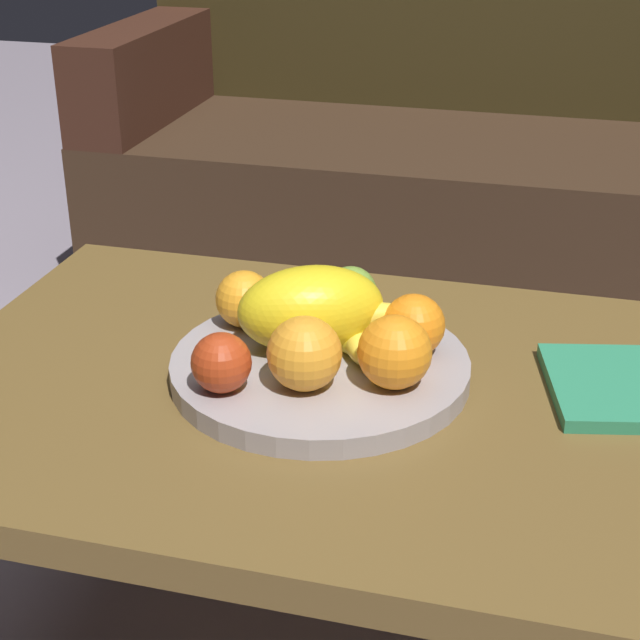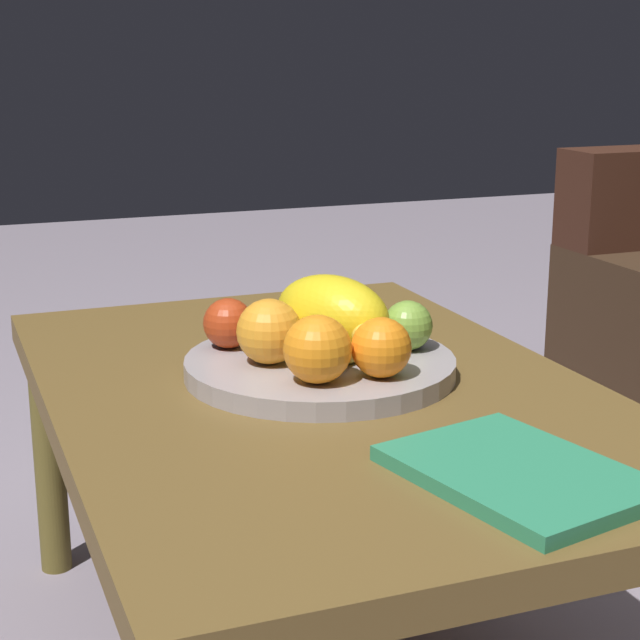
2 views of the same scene
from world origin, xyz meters
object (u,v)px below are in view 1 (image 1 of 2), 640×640
(couch, at_px, (476,168))
(orange_left, at_px, (304,354))
(orange_back, at_px, (414,325))
(melon_large_front, at_px, (311,309))
(banana_bunch, at_px, (348,328))
(orange_right, at_px, (244,299))
(apple_front, at_px, (351,292))
(apple_left, at_px, (221,363))
(fruit_bowl, at_px, (320,368))
(orange_front, at_px, (395,352))
(coffee_table, at_px, (349,422))

(couch, relative_size, orange_left, 20.39)
(orange_back, bearing_deg, couch, 92.75)
(melon_large_front, height_order, banana_bunch, melon_large_front)
(orange_left, relative_size, orange_right, 1.17)
(apple_front, distance_m, banana_bunch, 0.09)
(orange_left, xyz_separation_m, apple_left, (-0.09, -0.03, -0.01))
(orange_left, bearing_deg, fruit_bowl, 90.44)
(orange_front, bearing_deg, coffee_table, 155.62)
(apple_left, bearing_deg, apple_front, 66.80)
(coffee_table, relative_size, apple_front, 15.24)
(coffee_table, relative_size, orange_right, 14.14)
(apple_front, bearing_deg, orange_left, -92.30)
(apple_left, distance_m, banana_bunch, 0.17)
(fruit_bowl, bearing_deg, orange_front, -22.66)
(apple_left, bearing_deg, orange_back, 36.29)
(fruit_bowl, bearing_deg, orange_right, 151.33)
(couch, relative_size, orange_back, 22.94)
(fruit_bowl, distance_m, orange_right, 0.14)
(orange_back, bearing_deg, apple_front, 139.42)
(coffee_table, bearing_deg, banana_bunch, 106.13)
(melon_large_front, distance_m, apple_left, 0.14)
(couch, xyz_separation_m, apple_front, (-0.03, -1.16, 0.18))
(melon_large_front, height_order, orange_left, melon_large_front)
(fruit_bowl, distance_m, apple_left, 0.14)
(orange_front, distance_m, banana_bunch, 0.10)
(orange_right, bearing_deg, orange_left, -48.98)
(fruit_bowl, xyz_separation_m, melon_large_front, (-0.02, 0.02, 0.06))
(melon_large_front, bearing_deg, fruit_bowl, -54.00)
(apple_left, bearing_deg, orange_right, 99.86)
(orange_right, xyz_separation_m, orange_back, (0.22, -0.02, 0.00))
(orange_front, distance_m, apple_front, 0.18)
(apple_front, height_order, apple_left, apple_left)
(melon_large_front, relative_size, orange_back, 2.35)
(orange_front, bearing_deg, apple_left, -162.21)
(orange_right, height_order, apple_left, orange_right)
(couch, bearing_deg, apple_front, -91.70)
(orange_left, bearing_deg, orange_right, 131.02)
(melon_large_front, height_order, apple_left, melon_large_front)
(orange_back, xyz_separation_m, apple_front, (-0.09, 0.08, -0.00))
(orange_front, bearing_deg, orange_back, 84.88)
(coffee_table, height_order, apple_left, apple_left)
(orange_right, distance_m, apple_front, 0.14)
(apple_left, height_order, banana_bunch, apple_left)
(orange_front, distance_m, orange_back, 0.08)
(couch, bearing_deg, apple_left, -95.31)
(orange_left, height_order, banana_bunch, orange_left)
(couch, bearing_deg, orange_left, -91.79)
(orange_left, distance_m, apple_front, 0.19)
(apple_left, relative_size, banana_bunch, 0.42)
(orange_back, bearing_deg, orange_left, -132.99)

